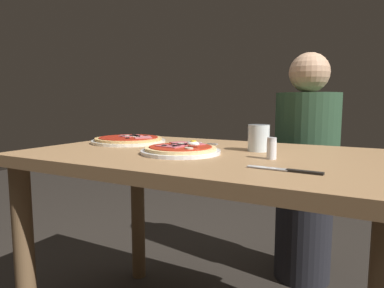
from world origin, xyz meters
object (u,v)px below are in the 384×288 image
at_px(fork, 199,143).
at_px(diner_person, 305,174).
at_px(dining_table, 206,185).
at_px(pizza_across_left, 129,140).
at_px(water_glass_near, 259,140).
at_px(pizza_foreground, 181,150).
at_px(salt_shaker, 272,148).
at_px(knife, 289,170).

distance_m(fork, diner_person, 0.66).
distance_m(dining_table, pizza_across_left, 0.45).
bearing_deg(pizza_across_left, water_glass_near, 1.92).
relative_size(water_glass_near, diner_person, 0.08).
height_order(dining_table, water_glass_near, water_glass_near).
distance_m(water_glass_near, fork, 0.31).
height_order(pizza_foreground, fork, pizza_foreground).
distance_m(fork, salt_shaker, 0.46).
xyz_separation_m(dining_table, salt_shaker, (0.24, -0.04, 0.15)).
relative_size(water_glass_near, salt_shaker, 1.41).
distance_m(pizza_across_left, fork, 0.30).
bearing_deg(pizza_across_left, dining_table, -12.14).
height_order(water_glass_near, knife, water_glass_near).
distance_m(fork, knife, 0.63).
bearing_deg(dining_table, knife, -31.68).
distance_m(water_glass_near, diner_person, 0.68).
bearing_deg(knife, water_glass_near, 119.72).
relative_size(pizza_foreground, salt_shaker, 4.07).
bearing_deg(salt_shaker, fork, 146.42).
distance_m(dining_table, fork, 0.28).
xyz_separation_m(pizza_foreground, water_glass_near, (0.22, 0.18, 0.03)).
distance_m(pizza_foreground, water_glass_near, 0.28).
xyz_separation_m(pizza_across_left, knife, (0.75, -0.30, -0.01)).
height_order(pizza_across_left, diner_person, diner_person).
relative_size(fork, diner_person, 0.13).
bearing_deg(pizza_foreground, knife, -18.71).
height_order(pizza_foreground, knife, pizza_foreground).
bearing_deg(dining_table, fork, 122.88).
xyz_separation_m(dining_table, knife, (0.34, -0.21, 0.12)).
relative_size(dining_table, diner_person, 1.05).
distance_m(pizza_across_left, diner_person, 0.93).
relative_size(dining_table, knife, 6.35).
bearing_deg(diner_person, dining_table, 74.11).
relative_size(salt_shaker, diner_person, 0.06).
distance_m(dining_table, pizza_foreground, 0.16).
height_order(dining_table, knife, knife).
bearing_deg(salt_shaker, knife, -61.13).
xyz_separation_m(dining_table, fork, (-0.14, 0.21, 0.12)).
bearing_deg(water_glass_near, pizza_foreground, -139.79).
bearing_deg(diner_person, pizza_across_left, 46.10).
bearing_deg(pizza_foreground, salt_shaker, 6.00).
bearing_deg(pizza_across_left, knife, -21.54).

